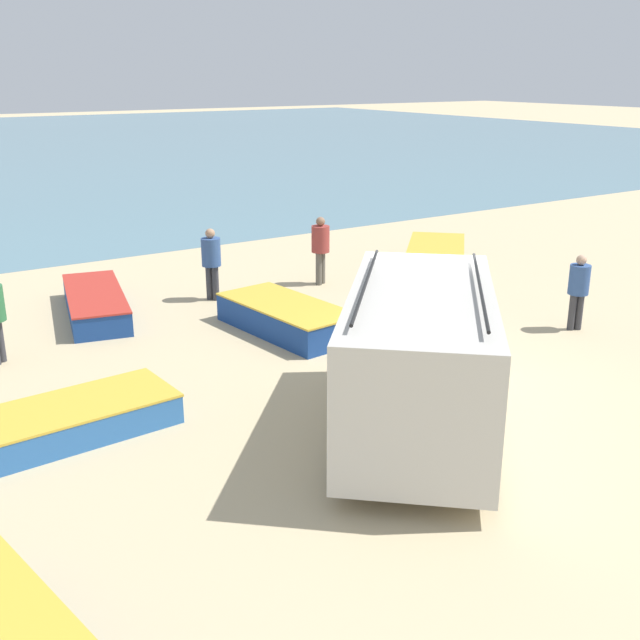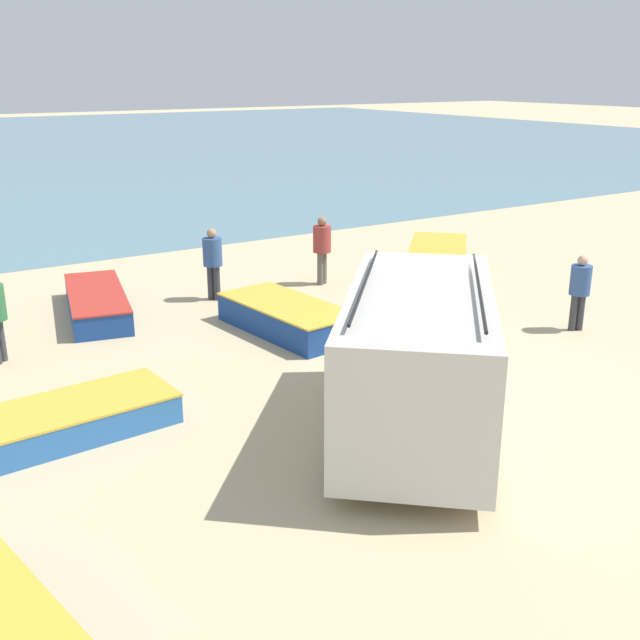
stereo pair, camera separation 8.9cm
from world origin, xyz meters
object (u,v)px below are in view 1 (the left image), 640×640
Objects in this scene: fishing_rowboat_0 at (40,428)px; fishing_rowboat_1 at (95,301)px; parked_van at (419,357)px; fishing_rowboat_4 at (436,257)px; fisherman_2 at (211,258)px; fisherman_0 at (320,244)px; fishing_rowboat_2 at (283,316)px; fisherman_1 at (579,285)px.

fishing_rowboat_1 is (2.68, 6.05, 0.03)m from fishing_rowboat_0.
parked_van reaches higher than fishing_rowboat_1.
fishing_rowboat_1 is 9.63m from fishing_rowboat_4.
fishing_rowboat_1 is at bearing 126.48° from fishing_rowboat_4.
fishing_rowboat_0 is at bearing 12.24° from fisherman_2.
fishing_rowboat_0 is (-5.06, 2.87, -1.03)m from parked_van.
fisherman_0 reaches higher than fishing_rowboat_4.
fisherman_0 is (8.52, 5.29, 0.84)m from fishing_rowboat_0.
fishing_rowboat_0 is 6.37m from fishing_rowboat_2.
fisherman_0 is at bearing 127.33° from fishing_rowboat_4.
fisherman_2 is (-5.74, 6.41, 0.07)m from fisherman_1.
fishing_rowboat_2 is 3.89m from fisherman_0.
fishing_rowboat_0 is 2.68× the size of fisherman_2.
fishing_rowboat_2 is at bearing -160.29° from fishing_rowboat_0.
fishing_rowboat_2 is (5.81, 2.61, 0.06)m from fishing_rowboat_0.
fisherman_2 is at bearing 58.16° from fisherman_0.
fisherman_2 is (-6.76, 0.63, 0.74)m from fishing_rowboat_4.
fishing_rowboat_4 is (9.56, -1.15, 0.06)m from fishing_rowboat_1.
fishing_rowboat_2 is 0.98× the size of fishing_rowboat_4.
fisherman_1 is 8.61m from fisherman_2.
fisherman_1 is at bearing 98.83° from fisherman_2.
fisherman_1 is (11.22, -0.89, 0.76)m from fishing_rowboat_0.
fishing_rowboat_4 is at bearing -85.00° from fishing_rowboat_1.
fisherman_2 is (5.48, 5.53, 0.83)m from fishing_rowboat_0.
fisherman_2 reaches higher than fishing_rowboat_1.
fishing_rowboat_0 is 7.83m from fisherman_2.
fishing_rowboat_2 is (3.13, -3.44, 0.03)m from fishing_rowboat_1.
fisherman_0 reaches higher than fisherman_1.
fisherman_2 is at bearing 65.65° from fisherman_1.
fishing_rowboat_2 is at bearing -125.82° from fishing_rowboat_1.
fishing_rowboat_0 is at bearing 107.11° from fishing_rowboat_2.
fishing_rowboat_4 is at bearing -123.35° from fisherman_0.
fisherman_1 is at bearing -146.60° from fishing_rowboat_4.
fisherman_0 is 1.01× the size of fisherman_2.
fisherman_1 reaches higher than fishing_rowboat_2.
fishing_rowboat_4 is 3.81m from fisherman_0.
fisherman_2 reaches higher than fishing_rowboat_0.
parked_van reaches higher than fishing_rowboat_0.
fisherman_2 reaches higher than fishing_rowboat_2.
fishing_rowboat_2 is 2.31× the size of fisherman_2.
parked_van is 1.10× the size of fishing_rowboat_1.
fishing_rowboat_4 reaches higher than fishing_rowboat_2.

